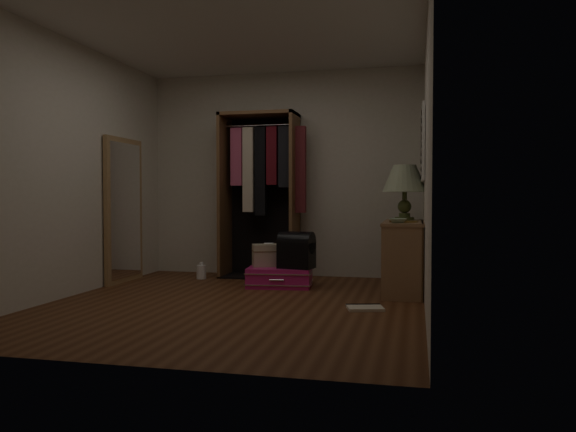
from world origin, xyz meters
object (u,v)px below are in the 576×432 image
object	(u,v)px
black_bag	(296,249)
white_jug	(201,272)
console_bookshelf	(403,255)
table_lamp	(405,180)
open_wardrobe	(263,180)
pink_suitcase	(280,277)
train_case	(269,255)
floor_mirror	(124,210)

from	to	relation	value
black_bag	white_jug	xyz separation A→B (m)	(-1.29, 0.42, -0.34)
console_bookshelf	table_lamp	world-z (taller)	table_lamp
open_wardrobe	pink_suitcase	distance (m)	1.36
train_case	black_bag	size ratio (longest dim) A/B	1.06
pink_suitcase	train_case	xyz separation A→B (m)	(-0.14, 0.06, 0.24)
open_wardrobe	table_lamp	bearing A→B (deg)	-14.28
console_bookshelf	white_jug	bearing A→B (deg)	170.75
console_bookshelf	white_jug	size ratio (longest dim) A/B	5.43
pink_suitcase	train_case	size ratio (longest dim) A/B	1.77
console_bookshelf	table_lamp	xyz separation A→B (m)	(0.00, 0.28, 0.81)
floor_mirror	black_bag	size ratio (longest dim) A/B	4.12
open_wardrobe	table_lamp	xyz separation A→B (m)	(1.75, -0.44, -0.02)
pink_suitcase	open_wardrobe	bearing A→B (deg)	112.64
console_bookshelf	pink_suitcase	xyz separation A→B (m)	(-1.36, 0.04, -0.28)
open_wardrobe	black_bag	world-z (taller)	open_wardrobe
floor_mirror	table_lamp	bearing A→B (deg)	5.72
console_bookshelf	open_wardrobe	xyz separation A→B (m)	(-1.74, 0.73, 0.83)
open_wardrobe	pink_suitcase	xyz separation A→B (m)	(0.38, -0.69, -1.11)
floor_mirror	pink_suitcase	distance (m)	2.02
open_wardrobe	black_bag	bearing A→B (deg)	-52.05
table_lamp	white_jug	bearing A→B (deg)	177.32
pink_suitcase	floor_mirror	bearing A→B (deg)	176.16
train_case	black_bag	world-z (taller)	black_bag
black_bag	white_jug	world-z (taller)	black_bag
train_case	table_lamp	xyz separation A→B (m)	(1.51, 0.19, 0.85)
black_bag	pink_suitcase	bearing A→B (deg)	173.35
train_case	table_lamp	world-z (taller)	table_lamp
console_bookshelf	pink_suitcase	distance (m)	1.39
floor_mirror	train_case	bearing A→B (deg)	4.55
floor_mirror	table_lamp	size ratio (longest dim) A/B	2.78
pink_suitcase	black_bag	world-z (taller)	black_bag
table_lamp	white_jug	world-z (taller)	table_lamp
open_wardrobe	white_jug	xyz separation A→B (m)	(-0.70, -0.33, -1.13)
table_lamp	white_jug	distance (m)	2.69
white_jug	open_wardrobe	bearing A→B (deg)	25.14
console_bookshelf	pink_suitcase	world-z (taller)	console_bookshelf
open_wardrobe	white_jug	distance (m)	1.37
table_lamp	floor_mirror	bearing A→B (deg)	-174.28
console_bookshelf	white_jug	xyz separation A→B (m)	(-2.44, 0.40, -0.30)
black_bag	white_jug	distance (m)	1.40
floor_mirror	console_bookshelf	bearing A→B (deg)	0.73
black_bag	table_lamp	xyz separation A→B (m)	(1.16, 0.31, 0.77)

